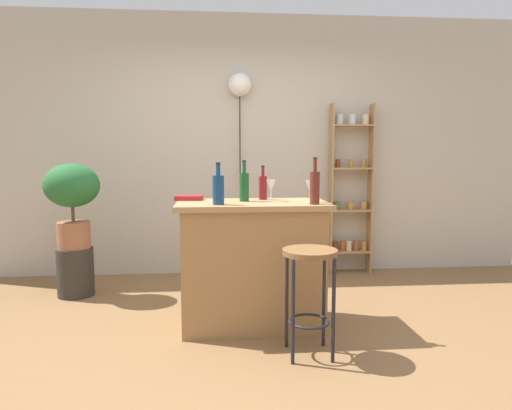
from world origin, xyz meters
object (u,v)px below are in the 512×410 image
(bottle_vinegar, at_px, (263,187))
(bottle_spirits_clear, at_px, (244,186))
(bottle_wine_red, at_px, (218,189))
(cookbook, at_px, (189,198))
(plant_stool, at_px, (76,272))
(wine_glass_center, at_px, (310,187))
(bottle_sauce_amber, at_px, (315,187))
(wine_glass_left, at_px, (271,186))
(potted_plant, at_px, (72,195))
(spice_shelf, at_px, (351,189))
(pendant_globe_light, at_px, (240,86))
(bar_stool, at_px, (310,276))

(bottle_vinegar, xyz_separation_m, bottle_spirits_clear, (-0.16, -0.12, 0.02))
(bottle_wine_red, height_order, cookbook, bottle_wine_red)
(plant_stool, distance_m, wine_glass_center, 2.37)
(plant_stool, relative_size, bottle_wine_red, 1.49)
(bottle_sauce_amber, height_order, wine_glass_left, bottle_sauce_amber)
(bottle_sauce_amber, bearing_deg, bottle_spirits_clear, 152.35)
(bottle_vinegar, distance_m, bottle_wine_red, 0.49)
(potted_plant, relative_size, cookbook, 3.72)
(spice_shelf, relative_size, cookbook, 8.83)
(spice_shelf, bearing_deg, bottle_spirits_clear, -131.25)
(plant_stool, bearing_deg, pendant_globe_light, 22.87)
(wine_glass_left, bearing_deg, wine_glass_center, -16.63)
(spice_shelf, bearing_deg, bar_stool, -113.04)
(plant_stool, relative_size, pendant_globe_light, 0.21)
(spice_shelf, relative_size, bottle_sauce_amber, 5.51)
(plant_stool, height_order, wine_glass_center, wine_glass_center)
(bottle_wine_red, bearing_deg, plant_stool, 142.10)
(bottle_vinegar, relative_size, bottle_sauce_amber, 0.80)
(spice_shelf, height_order, cookbook, spice_shelf)
(bottle_vinegar, relative_size, pendant_globe_light, 0.12)
(bottle_spirits_clear, height_order, pendant_globe_light, pendant_globe_light)
(bottle_sauce_amber, relative_size, wine_glass_center, 2.05)
(wine_glass_center, relative_size, cookbook, 0.78)
(bar_stool, xyz_separation_m, bottle_wine_red, (-0.58, 0.41, 0.54))
(spice_shelf, xyz_separation_m, potted_plant, (-2.79, -0.62, 0.01))
(plant_stool, height_order, pendant_globe_light, pendant_globe_light)
(bottle_vinegar, relative_size, bottle_wine_red, 0.90)
(bottle_vinegar, xyz_separation_m, pendant_globe_light, (-0.11, 1.36, 0.97))
(bottle_spirits_clear, relative_size, pendant_globe_light, 0.14)
(plant_stool, distance_m, bottle_wine_red, 1.88)
(bottle_sauce_amber, bearing_deg, wine_glass_center, 92.01)
(spice_shelf, distance_m, bottle_sauce_amber, 1.87)
(spice_shelf, bearing_deg, potted_plant, -167.44)
(plant_stool, bearing_deg, cookbook, -31.65)
(bottle_wine_red, relative_size, bottle_spirits_clear, 0.96)
(spice_shelf, xyz_separation_m, bottle_spirits_clear, (-1.26, -1.44, 0.15))
(spice_shelf, distance_m, pendant_globe_light, 1.64)
(wine_glass_left, relative_size, pendant_globe_light, 0.08)
(bottle_wine_red, xyz_separation_m, bottle_sauce_amber, (0.69, -0.04, 0.01))
(cookbook, bearing_deg, bottle_wine_red, -53.34)
(bottle_wine_red, distance_m, cookbook, 0.43)
(cookbook, bearing_deg, spice_shelf, 41.45)
(spice_shelf, bearing_deg, cookbook, -142.45)
(potted_plant, xyz_separation_m, bottle_vinegar, (1.68, -0.70, 0.12))
(plant_stool, distance_m, pendant_globe_light, 2.48)
(bar_stool, bearing_deg, bottle_vinegar, 107.18)
(bottle_sauce_amber, xyz_separation_m, cookbook, (-0.92, 0.40, -0.11))
(bottle_spirits_clear, bearing_deg, wine_glass_center, -13.89)
(spice_shelf, xyz_separation_m, bottle_sauce_amber, (-0.77, -1.69, 0.15))
(spice_shelf, bearing_deg, wine_glass_center, -116.47)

